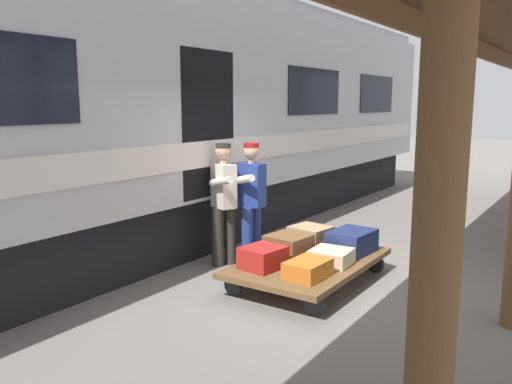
# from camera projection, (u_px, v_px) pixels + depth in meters

# --- Properties ---
(ground_plane) EXTENTS (60.00, 60.00, 0.00)m
(ground_plane) POSITION_uv_depth(u_px,v_px,m) (337.00, 288.00, 6.36)
(ground_plane) COLOR slate
(train_car) EXTENTS (3.03, 17.66, 4.00)m
(train_car) POSITION_uv_depth(u_px,v_px,m) (133.00, 115.00, 7.93)
(train_car) COLOR #B7BABF
(train_car) RESTS_ON ground_plane
(luggage_cart) EXTENTS (1.34, 2.18, 0.31)m
(luggage_cart) POSITION_uv_depth(u_px,v_px,m) (309.00, 263.00, 6.49)
(luggage_cart) COLOR brown
(luggage_cart) RESTS_ON ground_plane
(suitcase_cream_canvas) EXTENTS (0.50, 0.49, 0.18)m
(suitcase_cream_canvas) POSITION_uv_depth(u_px,v_px,m) (331.00, 257.00, 6.30)
(suitcase_cream_canvas) COLOR beige
(suitcase_cream_canvas) RESTS_ON luggage_cart
(suitcase_navy_fabric) EXTENTS (0.52, 0.67, 0.29)m
(suitcase_navy_fabric) POSITION_uv_depth(u_px,v_px,m) (351.00, 242.00, 6.78)
(suitcase_navy_fabric) COLOR navy
(suitcase_navy_fabric) RESTS_ON luggage_cart
(suitcase_red_plastic) EXTENTS (0.49, 0.52, 0.26)m
(suitcase_red_plastic) POSITION_uv_depth(u_px,v_px,m) (263.00, 257.00, 6.14)
(suitcase_red_plastic) COLOR #AD231E
(suitcase_red_plastic) RESTS_ON luggage_cart
(suitcase_tan_vintage) EXTENTS (0.55, 0.52, 0.27)m
(suitcase_tan_vintage) POSITION_uv_depth(u_px,v_px,m) (311.00, 236.00, 7.12)
(suitcase_tan_vintage) COLOR tan
(suitcase_tan_vintage) RESTS_ON luggage_cart
(suitcase_brown_leather) EXTENTS (0.53, 0.53, 0.27)m
(suitcase_brown_leather) POSITION_uv_depth(u_px,v_px,m) (289.00, 245.00, 6.63)
(suitcase_brown_leather) COLOR brown
(suitcase_brown_leather) RESTS_ON luggage_cart
(suitcase_orange_carryall) EXTENTS (0.40, 0.53, 0.19)m
(suitcase_orange_carryall) POSITION_uv_depth(u_px,v_px,m) (308.00, 269.00, 5.81)
(suitcase_orange_carryall) COLOR #CC6B23
(suitcase_orange_carryall) RESTS_ON luggage_cart
(porter_in_overalls) EXTENTS (0.67, 0.43, 1.70)m
(porter_in_overalls) POSITION_uv_depth(u_px,v_px,m) (250.00, 199.00, 7.22)
(porter_in_overalls) COLOR navy
(porter_in_overalls) RESTS_ON ground_plane
(porter_by_door) EXTENTS (0.74, 0.60, 1.70)m
(porter_by_door) POSITION_uv_depth(u_px,v_px,m) (225.00, 200.00, 7.12)
(porter_by_door) COLOR #332D28
(porter_by_door) RESTS_ON ground_plane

